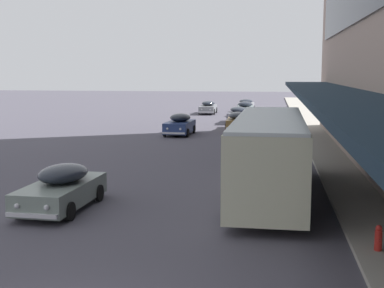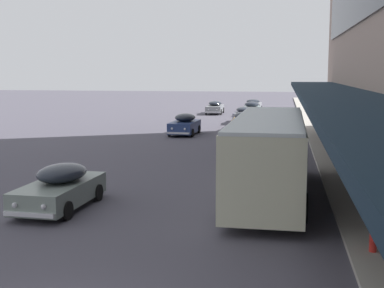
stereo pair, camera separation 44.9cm
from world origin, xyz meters
name	(u,v)px [view 1 (the left image)]	position (x,y,z in m)	size (l,w,h in m)	color
transit_bus_kerbside_front	(269,151)	(3.68, 12.29, 1.82)	(2.96, 11.25, 3.17)	beige
sedan_trailing_near	(246,105)	(0.61, 57.00, 0.76)	(2.01, 4.60, 1.52)	gray
sedan_oncoming_front	(62,188)	(-3.64, 9.31, 0.78)	(2.11, 4.66, 1.59)	gray
sedan_lead_near	(238,121)	(0.92, 36.37, 0.75)	(1.95, 4.91, 1.52)	olive
sedan_trailing_mid	(208,107)	(-3.57, 52.94, 0.73)	(1.90, 4.90, 1.47)	gray
sedan_second_near	(238,115)	(0.56, 42.52, 0.77)	(1.91, 5.00, 1.55)	slate
sedan_second_mid	(245,109)	(0.83, 50.39, 0.79)	(1.97, 4.43, 1.60)	gray
sedan_oncoming_rear	(180,124)	(-3.28, 32.04, 0.81)	(2.05, 4.34, 1.66)	navy
fire_hydrant	(378,238)	(6.63, 5.86, 0.49)	(0.20, 0.40, 0.70)	red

